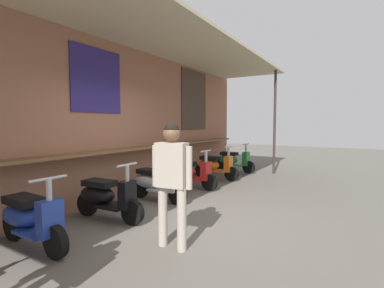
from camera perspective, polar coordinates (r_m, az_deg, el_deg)
name	(u,v)px	position (r m, az deg, el deg)	size (l,w,h in m)	color
ground_plane	(182,218)	(4.92, -2.03, -14.82)	(34.02, 34.02, 0.00)	#605B54
market_stall_facade	(104,109)	(5.89, -17.47, 6.84)	(12.15, 2.44, 3.39)	#8C5B44
scooter_blue	(29,218)	(4.29, -30.27, -12.83)	(0.46, 1.40, 0.97)	#233D9E
scooter_black	(105,196)	(4.98, -17.32, -10.12)	(0.49, 1.40, 0.97)	black
scooter_silver	(155,182)	(5.92, -7.57, -7.69)	(0.46, 1.40, 0.97)	#B2B5BA
scooter_red	(189,172)	(7.00, -0.62, -5.81)	(0.46, 1.40, 0.97)	red
scooter_orange	(213,166)	(8.17, 4.37, -4.39)	(0.47, 1.40, 0.97)	orange
scooter_green	(232,160)	(9.42, 8.21, -3.28)	(0.46, 1.40, 0.97)	#237533
shopper_browsing	(172,172)	(3.57, -4.14, -5.70)	(0.25, 0.55, 1.62)	#ADA393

